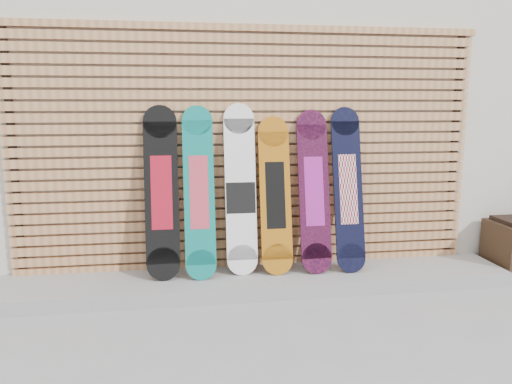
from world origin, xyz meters
TOP-DOWN VIEW (x-y plane):
  - ground at (0.00, 0.00)m, footprint 80.00×80.00m
  - building at (0.50, 3.50)m, footprint 12.00×5.00m
  - concrete_step at (-0.15, 0.68)m, footprint 4.60×0.70m
  - slat_wall at (-0.15, 0.97)m, footprint 4.26×0.08m
  - snowboard_0 at (-0.93, 0.78)m, footprint 0.29×0.32m
  - snowboard_1 at (-0.61, 0.77)m, footprint 0.27×0.36m
  - snowboard_2 at (-0.24, 0.80)m, footprint 0.27×0.29m
  - snowboard_3 at (0.06, 0.78)m, footprint 0.28×0.33m
  - snowboard_4 at (0.41, 0.77)m, footprint 0.28×0.36m
  - snowboard_5 at (0.73, 0.76)m, footprint 0.27×0.37m

SIDE VIEW (x-z plane):
  - ground at x=0.00m, z-range 0.00..0.00m
  - concrete_step at x=-0.15m, z-range 0.00..0.12m
  - snowboard_3 at x=0.06m, z-range 0.12..1.50m
  - snowboard_4 at x=0.41m, z-range 0.12..1.56m
  - snowboard_5 at x=0.73m, z-range 0.12..1.59m
  - snowboard_2 at x=-0.24m, z-range 0.11..1.61m
  - snowboard_1 at x=-0.61m, z-range 0.12..1.60m
  - snowboard_0 at x=-0.93m, z-range 0.12..1.60m
  - slat_wall at x=-0.15m, z-range 0.06..2.35m
  - building at x=0.50m, z-range 0.00..3.60m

